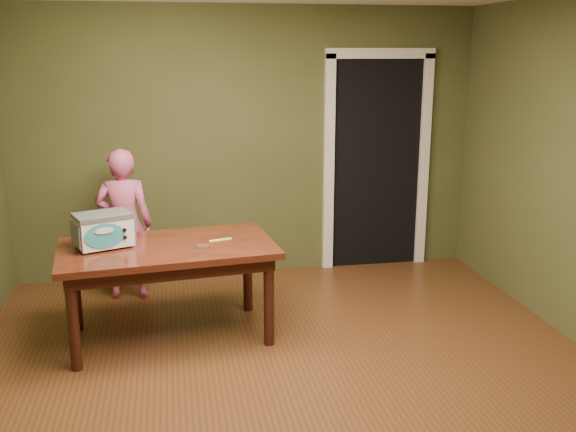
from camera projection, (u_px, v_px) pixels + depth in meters
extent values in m
plane|color=brown|center=(299.00, 396.00, 4.16)|extent=(5.00, 5.00, 0.00)
cube|color=#4D502A|center=(248.00, 144.00, 6.22)|extent=(4.50, 0.02, 2.60)
cube|color=black|center=(367.00, 160.00, 6.79)|extent=(0.90, 0.60, 2.10)
cube|color=black|center=(376.00, 165.00, 6.49)|extent=(0.90, 0.02, 2.10)
cube|color=white|center=(329.00, 167.00, 6.39)|extent=(0.10, 0.06, 2.20)
cube|color=white|center=(423.00, 164.00, 6.57)|extent=(0.10, 0.06, 2.20)
cube|color=white|center=(381.00, 53.00, 6.20)|extent=(1.10, 0.06, 0.10)
cube|color=#39140D|center=(167.00, 248.00, 4.85)|extent=(1.69, 1.07, 0.05)
cube|color=black|center=(168.00, 258.00, 4.87)|extent=(1.56, 0.94, 0.10)
cylinder|color=black|center=(73.00, 323.00, 4.42)|extent=(0.08, 0.08, 0.70)
cylinder|color=black|center=(75.00, 288.00, 5.07)|extent=(0.08, 0.08, 0.70)
cylinder|color=black|center=(269.00, 301.00, 4.81)|extent=(0.08, 0.08, 0.70)
cylinder|color=black|center=(248.00, 271.00, 5.46)|extent=(0.08, 0.08, 0.70)
cylinder|color=#4C4F54|center=(87.00, 253.00, 4.63)|extent=(0.03, 0.03, 0.02)
cylinder|color=#4C4F54|center=(79.00, 246.00, 4.80)|extent=(0.03, 0.03, 0.02)
cylinder|color=#4C4F54|center=(130.00, 246.00, 4.79)|extent=(0.03, 0.03, 0.02)
cylinder|color=#4C4F54|center=(121.00, 239.00, 4.96)|extent=(0.03, 0.03, 0.02)
cube|color=silver|center=(103.00, 231.00, 4.77)|extent=(0.46, 0.40, 0.22)
cube|color=#4C4F54|center=(102.00, 216.00, 4.74)|extent=(0.47, 0.40, 0.03)
cube|color=#4C4F54|center=(76.00, 235.00, 4.66)|extent=(0.11, 0.24, 0.17)
cube|color=#4C4F54|center=(130.00, 227.00, 4.87)|extent=(0.11, 0.24, 0.17)
ellipsoid|color=teal|center=(105.00, 236.00, 4.63)|extent=(0.28, 0.12, 0.18)
cylinder|color=black|center=(125.00, 230.00, 4.70)|extent=(0.03, 0.02, 0.03)
cylinder|color=black|center=(125.00, 237.00, 4.71)|extent=(0.03, 0.02, 0.02)
cylinder|color=silver|center=(203.00, 247.00, 4.77)|extent=(0.10, 0.10, 0.02)
cylinder|color=#55311C|center=(203.00, 246.00, 4.77)|extent=(0.09, 0.09, 0.01)
cube|color=#FFF36E|center=(220.00, 240.00, 4.97)|extent=(0.18, 0.07, 0.01)
imported|color=#CD5487|center=(124.00, 225.00, 5.68)|extent=(0.54, 0.39, 1.36)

